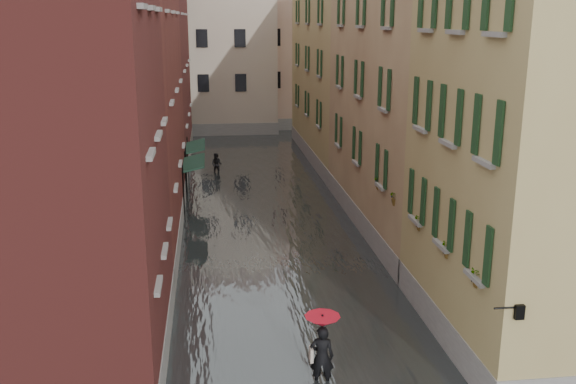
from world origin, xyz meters
TOP-DOWN VIEW (x-y plane):
  - ground at (0.00, 0.00)m, footprint 120.00×120.00m
  - floodwater at (0.00, 13.00)m, footprint 10.00×60.00m
  - building_left_near at (-7.00, -2.00)m, footprint 6.00×8.00m
  - building_left_mid at (-7.00, 9.00)m, footprint 6.00×14.00m
  - building_left_far at (-7.00, 24.00)m, footprint 6.00×16.00m
  - building_right_near at (7.00, -2.00)m, footprint 6.00×8.00m
  - building_right_mid at (7.00, 9.00)m, footprint 6.00×14.00m
  - building_right_far at (7.00, 24.00)m, footprint 6.00×16.00m
  - building_end_cream at (-3.00, 38.00)m, footprint 12.00×9.00m
  - building_end_pink at (6.00, 40.00)m, footprint 10.00×9.00m
  - awning_near at (-3.48, 12.90)m, footprint 1.09×3.37m
  - awning_far at (-3.48, 17.19)m, footprint 1.09×3.29m
  - wall_lantern at (4.33, -6.00)m, footprint 0.71×0.22m
  - window_planters at (4.12, 0.39)m, footprint 0.59×10.60m
  - pedestrian_main at (0.15, -3.82)m, footprint 0.95×0.95m
  - pedestrian_far at (-2.24, 20.54)m, footprint 0.83×0.74m

SIDE VIEW (x-z plane):
  - ground at x=0.00m, z-range 0.00..0.00m
  - floodwater at x=0.00m, z-range 0.00..0.20m
  - pedestrian_far at x=-2.24m, z-range 0.00..1.41m
  - pedestrian_main at x=0.15m, z-range 0.21..2.27m
  - awning_far at x=-3.48m, z-range 1.07..3.87m
  - awning_near at x=-3.48m, z-range 1.08..3.88m
  - wall_lantern at x=4.33m, z-range 2.83..3.18m
  - window_planters at x=4.12m, z-range 3.09..3.93m
  - building_right_near at x=7.00m, z-range 0.00..11.50m
  - building_right_far at x=7.00m, z-range 0.00..11.50m
  - building_end_pink at x=6.00m, z-range 0.00..12.00m
  - building_left_mid at x=-7.00m, z-range 0.00..12.50m
  - building_left_near at x=-7.00m, z-range 0.00..13.00m
  - building_right_mid at x=7.00m, z-range 0.00..13.00m
  - building_end_cream at x=-3.00m, z-range 0.00..13.00m
  - building_left_far at x=-7.00m, z-range 0.00..14.00m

